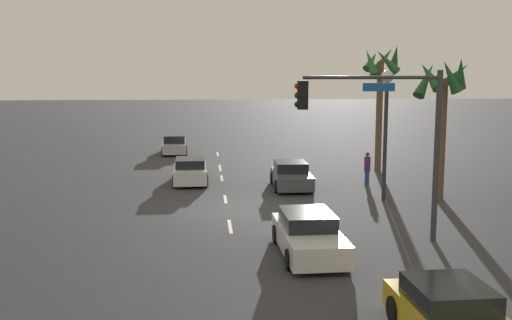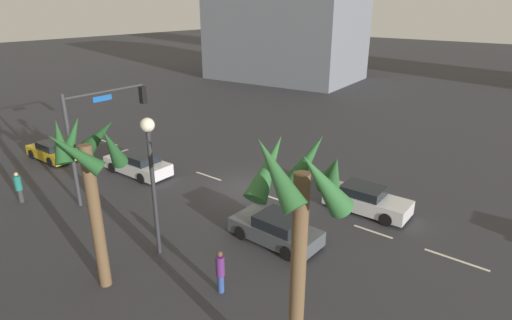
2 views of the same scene
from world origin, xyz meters
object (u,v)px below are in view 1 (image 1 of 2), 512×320
object	(u,v)px
car_4	(308,235)
palm_tree_1	(381,76)
car_0	(452,317)
palm_tree_0	(442,95)
car_3	(190,171)
pedestrian_1	(367,168)
car_2	(174,145)
car_1	(291,176)
traffic_signal	(389,126)
streetlamp	(386,110)

from	to	relation	value
car_4	palm_tree_1	bearing A→B (deg)	156.27
car_0	palm_tree_0	world-z (taller)	palm_tree_0
car_0	car_3	size ratio (longest dim) A/B	0.93
pedestrian_1	palm_tree_1	world-z (taller)	palm_tree_1
car_3	car_2	bearing A→B (deg)	-173.21
car_0	car_2	bearing A→B (deg)	-166.77
car_1	traffic_signal	size ratio (longest dim) A/B	0.70
car_1	traffic_signal	bearing A→B (deg)	10.09
traffic_signal	palm_tree_1	distance (m)	15.70
car_0	palm_tree_0	distance (m)	16.31
car_2	car_4	world-z (taller)	car_2
car_0	car_4	world-z (taller)	car_4
streetlamp	pedestrian_1	size ratio (longest dim) A/B	3.43
car_0	car_2	distance (m)	32.76
pedestrian_1	car_0	bearing A→B (deg)	-9.88
streetlamp	car_4	bearing A→B (deg)	-31.74
car_0	car_1	world-z (taller)	car_1
car_1	palm_tree_0	distance (m)	8.38
car_2	palm_tree_0	size ratio (longest dim) A/B	0.66
car_2	palm_tree_0	bearing A→B (deg)	37.35
palm_tree_1	car_4	bearing A→B (deg)	-23.73
car_1	car_4	world-z (taller)	car_4
car_1	car_4	distance (m)	11.40
pedestrian_1	streetlamp	bearing A→B (deg)	-4.04
car_0	traffic_signal	size ratio (longest dim) A/B	0.67
car_4	palm_tree_0	distance (m)	11.84
palm_tree_1	traffic_signal	bearing A→B (deg)	-15.61
streetlamp	car_3	bearing A→B (deg)	-120.54
car_0	car_3	xyz separation A→B (m)	(-19.91, -6.07, 0.03)
car_4	traffic_signal	bearing A→B (deg)	111.52
car_2	car_0	bearing A→B (deg)	13.23
car_4	streetlamp	size ratio (longest dim) A/B	0.77
pedestrian_1	car_4	bearing A→B (deg)	-23.76
car_0	palm_tree_1	distance (m)	23.95
car_2	palm_tree_0	world-z (taller)	palm_tree_0
car_1	traffic_signal	distance (m)	10.91
car_0	palm_tree_0	bearing A→B (deg)	159.20
streetlamp	palm_tree_0	size ratio (longest dim) A/B	0.90
car_4	palm_tree_1	xyz separation A→B (m)	(-16.18, 7.11, 5.02)
streetlamp	palm_tree_1	bearing A→B (deg)	165.06
car_2	car_3	bearing A→B (deg)	6.79
car_4	pedestrian_1	bearing A→B (deg)	156.24
traffic_signal	palm_tree_1	bearing A→B (deg)	164.39
car_4	streetlamp	world-z (taller)	streetlamp
car_2	palm_tree_0	distance (m)	21.98
car_1	pedestrian_1	size ratio (longest dim) A/B	2.40
car_0	pedestrian_1	xyz separation A→B (m)	(-18.43, 3.21, 0.32)
car_0	streetlamp	distance (m)	15.31
palm_tree_0	palm_tree_1	size ratio (longest dim) A/B	0.87
car_4	traffic_signal	world-z (taller)	traffic_signal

